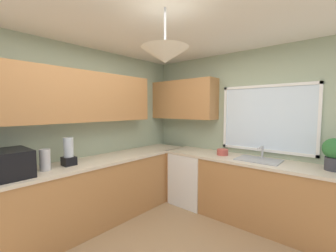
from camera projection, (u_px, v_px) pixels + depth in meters
room_shell at (147, 95)px, 2.90m from camera, size 3.56×3.93×2.60m
counter_run_left at (89, 194)px, 3.03m from camera, size 0.65×3.54×0.91m
counter_run_back at (248, 189)px, 3.19m from camera, size 2.65×0.65×0.91m
dishwasher at (192, 178)px, 3.79m from camera, size 0.60×0.60×0.87m
microwave at (10, 163)px, 2.31m from camera, size 0.48×0.36×0.29m
kettle at (45, 160)px, 2.56m from camera, size 0.12×0.12×0.25m
sink_assembly at (259, 159)px, 3.07m from camera, size 0.57×0.40×0.19m
potted_plant at (334, 152)px, 2.55m from camera, size 0.24×0.24×0.38m
bowl at (222, 152)px, 3.42m from camera, size 0.17×0.17×0.09m
blender_appliance at (69, 153)px, 2.79m from camera, size 0.15×0.15×0.36m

